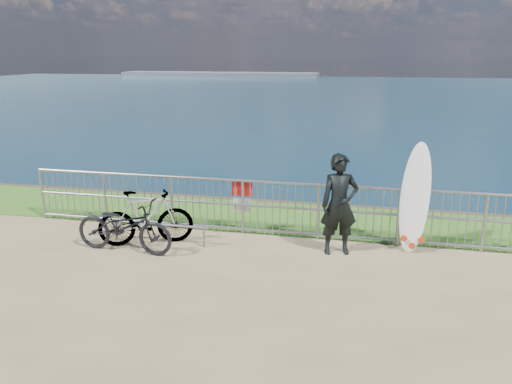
% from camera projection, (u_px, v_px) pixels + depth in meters
% --- Properties ---
extents(grass_strip, '(120.00, 120.00, 0.00)m').
position_uv_depth(grass_strip, '(277.00, 217.00, 11.01)').
color(grass_strip, '#31681C').
rests_on(grass_strip, ground).
extents(seascape, '(260.00, 260.00, 5.00)m').
position_uv_depth(seascape, '(220.00, 77.00, 157.24)').
color(seascape, brown).
rests_on(seascape, ground).
extents(railing, '(10.06, 0.10, 1.13)m').
position_uv_depth(railing, '(268.00, 208.00, 9.82)').
color(railing, gray).
rests_on(railing, ground).
extents(surfer, '(0.76, 0.60, 1.83)m').
position_uv_depth(surfer, '(339.00, 205.00, 8.87)').
color(surfer, black).
rests_on(surfer, ground).
extents(surfboard, '(0.63, 0.59, 2.01)m').
position_uv_depth(surfboard, '(415.00, 202.00, 9.01)').
color(surfboard, white).
rests_on(surfboard, ground).
extents(bicycle_near, '(1.92, 0.77, 0.99)m').
position_uv_depth(bicycle_near, '(124.00, 226.00, 9.03)').
color(bicycle_near, black).
rests_on(bicycle_near, ground).
extents(bicycle_far, '(1.82, 1.17, 1.06)m').
position_uv_depth(bicycle_far, '(146.00, 218.00, 9.38)').
color(bicycle_far, black).
rests_on(bicycle_far, ground).
extents(bike_rack, '(1.99, 0.05, 0.41)m').
position_uv_depth(bike_rack, '(159.00, 227.00, 9.45)').
color(bike_rack, gray).
rests_on(bike_rack, ground).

